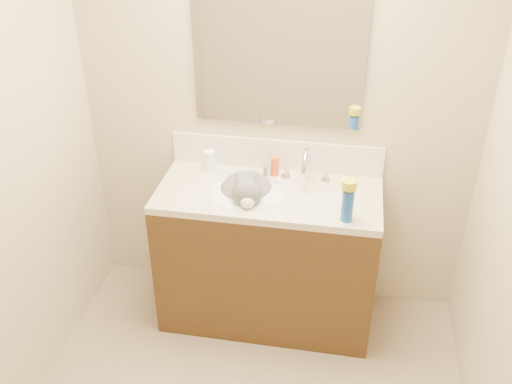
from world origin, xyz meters
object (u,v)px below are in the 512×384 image
at_px(basin, 246,203).
at_px(faucet, 306,168).
at_px(spray_can, 347,206).
at_px(vanity_cabinet, 268,259).
at_px(cat, 247,194).
at_px(silver_jar, 267,170).
at_px(pill_bottle, 210,160).
at_px(amber_bottle, 275,166).

relative_size(basin, faucet, 1.61).
height_order(faucet, spray_can, faucet).
xyz_separation_m(vanity_cabinet, cat, (-0.12, -0.00, 0.42)).
distance_m(faucet, silver_jar, 0.23).
bearing_deg(vanity_cabinet, pill_bottle, 153.56).
height_order(cat, silver_jar, cat).
bearing_deg(vanity_cabinet, faucet, 37.29).
distance_m(faucet, spray_can, 0.41).
height_order(basin, silver_jar, silver_jar).
xyz_separation_m(vanity_cabinet, spray_can, (0.42, -0.20, 0.53)).
xyz_separation_m(basin, amber_bottle, (0.12, 0.22, 0.13)).
distance_m(basin, cat, 0.05).
bearing_deg(silver_jar, vanity_cabinet, -78.64).
xyz_separation_m(faucet, pill_bottle, (-0.55, 0.05, -0.03)).
xyz_separation_m(faucet, cat, (-0.30, -0.14, -0.11)).
bearing_deg(silver_jar, amber_bottle, 9.76).
bearing_deg(silver_jar, spray_can, -40.07).
height_order(silver_jar, amber_bottle, amber_bottle).
bearing_deg(basin, silver_jar, 68.32).
distance_m(vanity_cabinet, silver_jar, 0.51).
distance_m(vanity_cabinet, faucet, 0.58).
relative_size(vanity_cabinet, faucet, 4.29).
height_order(silver_jar, spray_can, spray_can).
distance_m(pill_bottle, amber_bottle, 0.37).
distance_m(pill_bottle, spray_can, 0.88).
relative_size(vanity_cabinet, cat, 2.68).
xyz_separation_m(faucet, silver_jar, (-0.22, 0.04, -0.06)).
height_order(vanity_cabinet, silver_jar, silver_jar).
bearing_deg(basin, cat, 89.17).
distance_m(vanity_cabinet, cat, 0.44).
relative_size(basin, cat, 1.00).
xyz_separation_m(faucet, spray_can, (0.24, -0.34, -0.01)).
distance_m(vanity_cabinet, basin, 0.40).
bearing_deg(faucet, basin, -150.88).
xyz_separation_m(cat, silver_jar, (0.08, 0.18, 0.05)).
height_order(vanity_cabinet, basin, basin).
bearing_deg(faucet, spray_can, -54.87).
height_order(pill_bottle, spray_can, spray_can).
relative_size(vanity_cabinet, silver_jar, 20.60).
relative_size(silver_jar, spray_can, 0.36).
bearing_deg(pill_bottle, cat, -36.35).
bearing_deg(cat, pill_bottle, 131.06).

